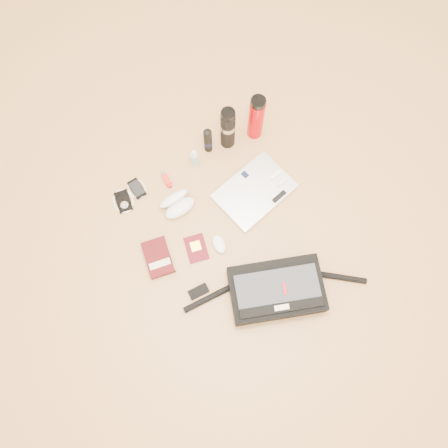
% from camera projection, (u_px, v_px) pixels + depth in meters
% --- Properties ---
extents(ground, '(4.00, 4.00, 0.00)m').
position_uv_depth(ground, '(234.00, 243.00, 2.03)').
color(ground, '#B3814A').
rests_on(ground, ground).
extents(messenger_bag, '(0.79, 0.37, 0.11)m').
position_uv_depth(messenger_bag, '(276.00, 290.00, 1.91)').
color(messenger_bag, black).
rests_on(messenger_bag, ground).
extents(laptop, '(0.40, 0.32, 0.03)m').
position_uv_depth(laptop, '(255.00, 191.00, 2.09)').
color(laptop, '#B4B4B6').
rests_on(laptop, ground).
extents(book, '(0.14, 0.19, 0.03)m').
position_uv_depth(book, '(159.00, 257.00, 1.99)').
color(book, '#41090C').
rests_on(book, ground).
extents(passport, '(0.12, 0.14, 0.01)m').
position_uv_depth(passport, '(196.00, 248.00, 2.02)').
color(passport, '#4E0810').
rests_on(passport, ground).
extents(mouse, '(0.06, 0.10, 0.03)m').
position_uv_depth(mouse, '(219.00, 244.00, 2.01)').
color(mouse, white).
rests_on(mouse, ground).
extents(sunglasses_case, '(0.17, 0.15, 0.09)m').
position_uv_depth(sunglasses_case, '(177.00, 203.00, 2.05)').
color(sunglasses_case, silver).
rests_on(sunglasses_case, ground).
extents(ipod, '(0.11, 0.12, 0.01)m').
position_uv_depth(ipod, '(123.00, 201.00, 2.08)').
color(ipod, black).
rests_on(ipod, ground).
extents(phone, '(0.09, 0.11, 0.01)m').
position_uv_depth(phone, '(137.00, 189.00, 2.11)').
color(phone, black).
rests_on(phone, ground).
extents(inhaler, '(0.03, 0.09, 0.02)m').
position_uv_depth(inhaler, '(166.00, 179.00, 2.11)').
color(inhaler, red).
rests_on(inhaler, ground).
extents(spray_bottle, '(0.04, 0.04, 0.13)m').
position_uv_depth(spray_bottle, '(195.00, 159.00, 2.10)').
color(spray_bottle, '#9CC2D7').
rests_on(spray_bottle, ground).
extents(aerosol_can, '(0.05, 0.05, 0.17)m').
position_uv_depth(aerosol_can, '(208.00, 140.00, 2.09)').
color(aerosol_can, black).
rests_on(aerosol_can, ground).
extents(thermos_black, '(0.09, 0.09, 0.27)m').
position_uv_depth(thermos_black, '(228.00, 128.00, 2.06)').
color(thermos_black, black).
rests_on(thermos_black, ground).
extents(thermos_red, '(0.09, 0.09, 0.29)m').
position_uv_depth(thermos_red, '(256.00, 118.00, 2.07)').
color(thermos_red, '#B80007').
rests_on(thermos_red, ground).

